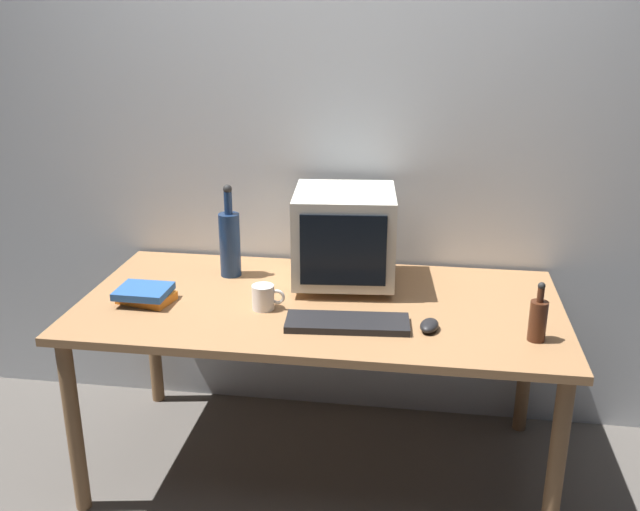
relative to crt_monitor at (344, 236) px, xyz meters
The scene contains 10 objects.
ground_plane 0.93m from the crt_monitor, 108.29° to the right, with size 6.00×6.00×0.00m, color #56514C.
back_wall 0.47m from the crt_monitor, 102.13° to the left, with size 4.00×0.08×2.50m, color silver.
desk 0.34m from the crt_monitor, 108.29° to the right, with size 1.76×0.88×0.71m.
crt_monitor is the anchor object (origin of this frame).
keyboard 0.44m from the crt_monitor, 81.65° to the right, with size 0.42×0.15×0.02m, color black.
computer_mouse 0.54m from the crt_monitor, 49.25° to the right, with size 0.06×0.10×0.04m, color black.
bottle_tall 0.46m from the crt_monitor, behind, with size 0.08×0.08×0.38m.
bottle_short 0.80m from the crt_monitor, 31.15° to the right, with size 0.06×0.06×0.20m.
book_stack 0.78m from the crt_monitor, 156.96° to the right, with size 0.21×0.18×0.06m.
mug 0.42m from the crt_monitor, 130.87° to the right, with size 0.12×0.08×0.09m.
Camera 1 is at (0.36, -2.39, 1.75)m, focal length 39.94 mm.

